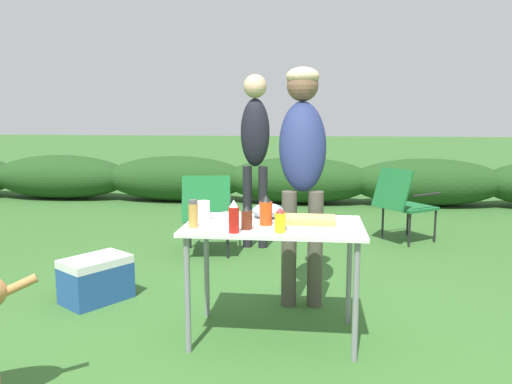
% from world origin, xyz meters
% --- Properties ---
extents(ground_plane, '(60.00, 60.00, 0.00)m').
position_xyz_m(ground_plane, '(0.00, 0.00, 0.00)').
color(ground_plane, '#336028').
extents(shrub_hedge, '(14.40, 0.90, 0.74)m').
position_xyz_m(shrub_hedge, '(0.00, 4.92, 0.37)').
color(shrub_hedge, '#1E4219').
rests_on(shrub_hedge, ground).
extents(folding_table, '(1.10, 0.64, 0.74)m').
position_xyz_m(folding_table, '(0.00, 0.00, 0.66)').
color(folding_table, silver).
rests_on(folding_table, ground).
extents(food_tray, '(0.38, 0.23, 0.06)m').
position_xyz_m(food_tray, '(0.21, -0.02, 0.77)').
color(food_tray, '#9E9EA3').
rests_on(food_tray, folding_table).
extents(plate_stack, '(0.26, 0.26, 0.03)m').
position_xyz_m(plate_stack, '(-0.27, 0.09, 0.76)').
color(plate_stack, white).
rests_on(plate_stack, folding_table).
extents(mixing_bowl, '(0.20, 0.20, 0.09)m').
position_xyz_m(mixing_bowl, '(-0.06, 0.19, 0.79)').
color(mixing_bowl, '#99B2CC').
rests_on(mixing_bowl, folding_table).
extents(paper_cup_stack, '(0.08, 0.08, 0.12)m').
position_xyz_m(paper_cup_stack, '(-0.46, 0.07, 0.80)').
color(paper_cup_stack, white).
rests_on(paper_cup_stack, folding_table).
extents(hot_sauce_bottle, '(0.08, 0.08, 0.19)m').
position_xyz_m(hot_sauce_bottle, '(-0.05, -0.03, 0.83)').
color(hot_sauce_bottle, '#CC4214').
rests_on(hot_sauce_bottle, folding_table).
extents(spice_jar, '(0.06, 0.06, 0.17)m').
position_xyz_m(spice_jar, '(-0.48, -0.15, 0.82)').
color(spice_jar, '#B2893D').
rests_on(spice_jar, folding_table).
extents(bbq_sauce_bottle, '(0.07, 0.07, 0.14)m').
position_xyz_m(bbq_sauce_bottle, '(-0.15, -0.16, 0.81)').
color(bbq_sauce_bottle, '#562314').
rests_on(bbq_sauce_bottle, folding_table).
extents(mustard_bottle, '(0.06, 0.06, 0.15)m').
position_xyz_m(mustard_bottle, '(0.05, -0.22, 0.81)').
color(mustard_bottle, yellow).
rests_on(mustard_bottle, folding_table).
extents(ketchup_bottle, '(0.06, 0.06, 0.19)m').
position_xyz_m(ketchup_bottle, '(-0.21, -0.26, 0.83)').
color(ketchup_bottle, red).
rests_on(ketchup_bottle, folding_table).
extents(standing_person_in_gray_fleece, '(0.38, 0.52, 1.76)m').
position_xyz_m(standing_person_in_gray_fleece, '(0.16, 0.69, 1.13)').
color(standing_person_in_gray_fleece, '#4C473D').
rests_on(standing_person_in_gray_fleece, ground).
extents(standing_person_in_dark_puffer, '(0.31, 0.24, 1.82)m').
position_xyz_m(standing_person_in_dark_puffer, '(-0.37, 2.16, 1.14)').
color(standing_person_in_dark_puffer, black).
rests_on(standing_person_in_dark_puffer, ground).
extents(camp_chair_green_behind_table, '(0.75, 0.72, 0.83)m').
position_xyz_m(camp_chair_green_behind_table, '(1.23, 2.56, 0.47)').
color(camp_chair_green_behind_table, '#19602D').
rests_on(camp_chair_green_behind_table, ground).
extents(camp_chair_near_hedge, '(0.56, 0.66, 0.83)m').
position_xyz_m(camp_chair_near_hedge, '(-0.80, 1.76, 0.47)').
color(camp_chair_near_hedge, '#19602D').
rests_on(camp_chair_near_hedge, ground).
extents(cooler_box, '(0.53, 0.58, 0.34)m').
position_xyz_m(cooler_box, '(-1.40, 0.47, 0.17)').
color(cooler_box, '#234C93').
rests_on(cooler_box, ground).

